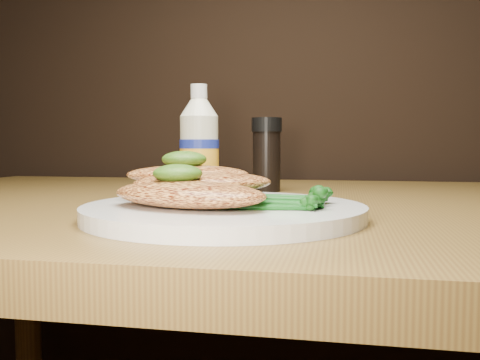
# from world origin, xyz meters

# --- Properties ---
(plate) EXTENTS (0.29, 0.29, 0.01)m
(plate) POSITION_xyz_m (0.04, 0.86, 0.76)
(plate) COLOR white
(plate) RESTS_ON dining_table
(chicken_front) EXTENTS (0.18, 0.13, 0.03)m
(chicken_front) POSITION_xyz_m (0.01, 0.83, 0.78)
(chicken_front) COLOR #E59649
(chicken_front) RESTS_ON plate
(chicken_mid) EXTENTS (0.17, 0.13, 0.02)m
(chicken_mid) POSITION_xyz_m (0.02, 0.88, 0.79)
(chicken_mid) COLOR #E59649
(chicken_mid) RESTS_ON plate
(chicken_back) EXTENTS (0.15, 0.10, 0.02)m
(chicken_back) POSITION_xyz_m (-0.01, 0.90, 0.79)
(chicken_back) COLOR #E59649
(chicken_back) RESTS_ON plate
(pesto_front) EXTENTS (0.05, 0.05, 0.02)m
(pesto_front) POSITION_xyz_m (-0.00, 0.84, 0.80)
(pesto_front) COLOR #133508
(pesto_front) RESTS_ON chicken_front
(pesto_back) EXTENTS (0.06, 0.06, 0.02)m
(pesto_back) POSITION_xyz_m (-0.01, 0.90, 0.81)
(pesto_back) COLOR #133508
(pesto_back) RESTS_ON chicken_back
(broccolini_bundle) EXTENTS (0.15, 0.13, 0.02)m
(broccolini_bundle) POSITION_xyz_m (0.09, 0.86, 0.78)
(broccolini_bundle) COLOR #115015
(broccolini_bundle) RESTS_ON plate
(mayo_bottle) EXTENTS (0.08, 0.08, 0.16)m
(mayo_bottle) POSITION_xyz_m (-0.05, 1.08, 0.83)
(mayo_bottle) COLOR beige
(mayo_bottle) RESTS_ON dining_table
(pepper_grinder) EXTENTS (0.06, 0.06, 0.12)m
(pepper_grinder) POSITION_xyz_m (0.04, 1.17, 0.81)
(pepper_grinder) COLOR black
(pepper_grinder) RESTS_ON dining_table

